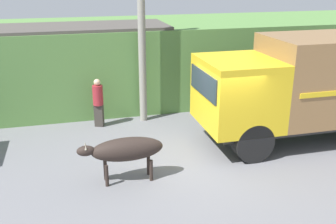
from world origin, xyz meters
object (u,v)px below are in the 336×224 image
Objects in this scene: brown_cow at (126,150)px; pedestrian_on_hill at (98,101)px; utility_pole at (142,31)px; cargo_truck at (315,83)px.

pedestrian_on_hill reaches higher than brown_cow.
utility_pole is at bearing 62.99° from brown_cow.
pedestrian_on_hill is at bearing 157.06° from cargo_truck.
brown_cow is at bearing -168.29° from cargo_truck.
cargo_truck is 3.24× the size of brown_cow.
utility_pole reaches higher than cargo_truck.
cargo_truck is 4.14× the size of pedestrian_on_hill.
pedestrian_on_hill is at bearing 84.57° from brown_cow.
cargo_truck is 6.19m from brown_cow.
utility_pole is (-4.74, 2.95, 1.32)m from cargo_truck.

